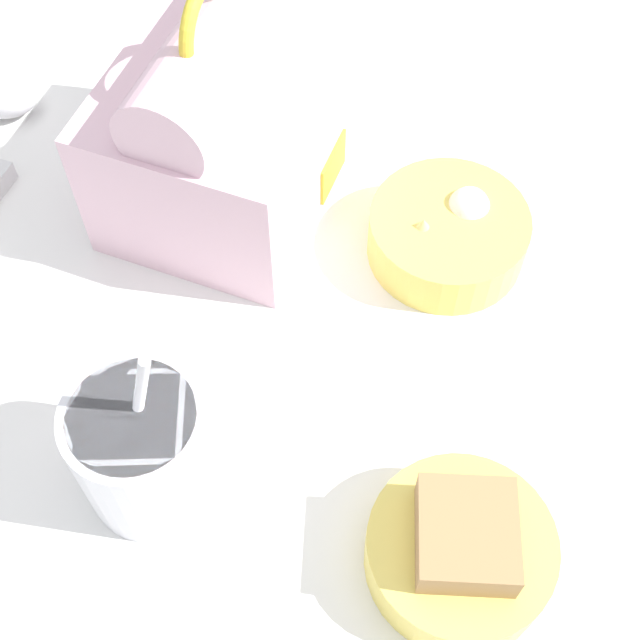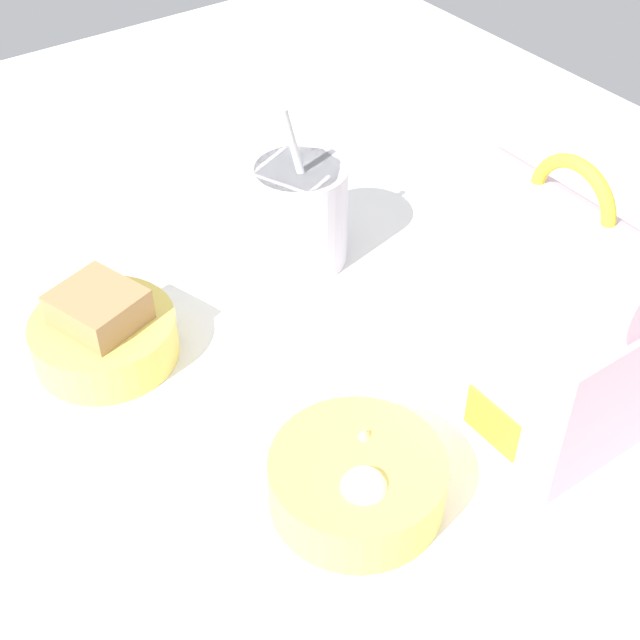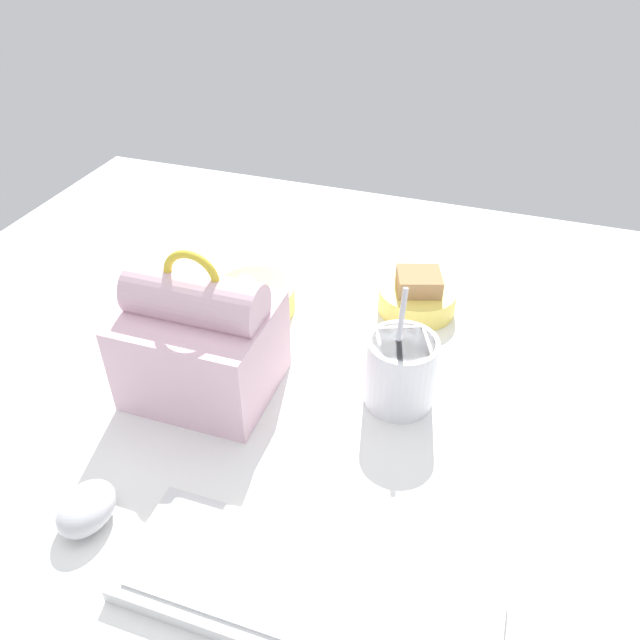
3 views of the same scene
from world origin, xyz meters
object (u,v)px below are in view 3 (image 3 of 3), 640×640
at_px(keyboard, 306,593).
at_px(bento_bowl_snacks, 255,297).
at_px(lunch_bag, 201,341).
at_px(computer_mouse, 86,508).
at_px(soup_cup, 401,370).
at_px(bento_bowl_sandwich, 417,296).

relative_size(keyboard, bento_bowl_snacks, 2.92).
relative_size(lunch_bag, computer_mouse, 2.92).
height_order(soup_cup, bento_bowl_snacks, soup_cup).
height_order(bento_bowl_sandwich, bento_bowl_snacks, bento_bowl_sandwich).
relative_size(lunch_bag, soup_cup, 1.28).
bearing_deg(bento_bowl_sandwich, keyboard, 89.57).
relative_size(soup_cup, bento_bowl_sandwich, 1.38).
xyz_separation_m(bento_bowl_sandwich, computer_mouse, (0.25, 0.50, -0.01)).
relative_size(bento_bowl_sandwich, computer_mouse, 1.66).
distance_m(bento_bowl_sandwich, computer_mouse, 0.56).
distance_m(soup_cup, bento_bowl_sandwich, 0.21).
relative_size(keyboard, computer_mouse, 5.05).
bearing_deg(bento_bowl_sandwich, soup_cup, 95.06).
bearing_deg(keyboard, soup_cup, -94.26).
xyz_separation_m(bento_bowl_snacks, computer_mouse, (0.01, 0.42, -0.00)).
xyz_separation_m(soup_cup, bento_bowl_sandwich, (0.02, -0.21, -0.03)).
height_order(soup_cup, computer_mouse, soup_cup).
height_order(bento_bowl_sandwich, computer_mouse, bento_bowl_sandwich).
bearing_deg(bento_bowl_snacks, lunch_bag, 92.76).
height_order(keyboard, lunch_bag, lunch_bag).
bearing_deg(keyboard, lunch_bag, -46.65).
bearing_deg(soup_cup, computer_mouse, 46.48).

